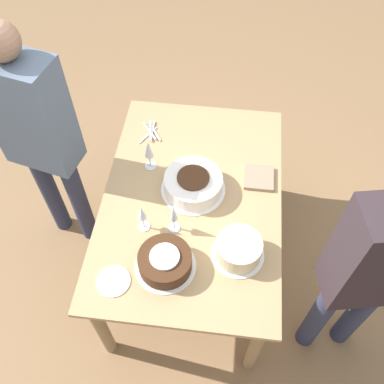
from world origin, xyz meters
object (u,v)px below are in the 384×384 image
(cake_center_white, at_px, (193,184))
(wine_glass_near, at_px, (142,214))
(wine_glass_far, at_px, (173,214))
(cake_front_chocolate, at_px, (165,262))
(cake_back_decorated, at_px, (238,249))
(person_cutting, at_px, (38,132))
(wine_glass_extra, at_px, (149,150))
(person_watching, at_px, (374,269))

(cake_center_white, distance_m, wine_glass_near, 0.37)
(wine_glass_near, bearing_deg, wine_glass_far, 94.20)
(cake_front_chocolate, xyz_separation_m, wine_glass_near, (-0.21, -0.15, 0.07))
(cake_center_white, height_order, cake_back_decorated, cake_back_decorated)
(person_cutting, bearing_deg, cake_back_decorated, -9.51)
(cake_back_decorated, xyz_separation_m, wine_glass_extra, (-0.52, -0.54, 0.08))
(wine_glass_extra, bearing_deg, person_cutting, -85.48)
(wine_glass_extra, bearing_deg, wine_glass_near, 5.40)
(wine_glass_extra, distance_m, person_cutting, 0.61)
(cake_center_white, relative_size, cake_back_decorated, 1.34)
(cake_center_white, bearing_deg, person_watching, 60.57)
(wine_glass_far, distance_m, wine_glass_extra, 0.45)
(person_cutting, bearing_deg, person_watching, -5.35)
(cake_center_white, height_order, person_cutting, person_cutting)
(wine_glass_near, bearing_deg, wine_glass_extra, -174.60)
(wine_glass_near, relative_size, wine_glass_extra, 0.87)
(wine_glass_far, xyz_separation_m, person_watching, (0.23, 0.94, 0.07))
(cake_front_chocolate, distance_m, cake_back_decorated, 0.37)
(person_cutting, relative_size, person_watching, 1.05)
(cake_back_decorated, distance_m, person_watching, 0.63)
(wine_glass_near, relative_size, person_cutting, 0.11)
(cake_back_decorated, distance_m, wine_glass_extra, 0.76)
(wine_glass_far, xyz_separation_m, person_cutting, (-0.36, -0.79, 0.12))
(cake_center_white, distance_m, cake_front_chocolate, 0.50)
(cake_front_chocolate, relative_size, person_watching, 0.19)
(wine_glass_near, height_order, wine_glass_far, wine_glass_far)
(cake_front_chocolate, bearing_deg, wine_glass_far, 177.14)
(cake_back_decorated, height_order, wine_glass_far, wine_glass_far)
(cake_front_chocolate, height_order, wine_glass_far, wine_glass_far)
(wine_glass_far, height_order, person_cutting, person_cutting)
(wine_glass_near, xyz_separation_m, person_cutting, (-0.37, -0.63, 0.14))
(cake_front_chocolate, distance_m, person_watching, 0.96)
(person_cutting, bearing_deg, wine_glass_far, -10.95)
(cake_center_white, relative_size, wine_glass_extra, 1.72)
(cake_back_decorated, height_order, wine_glass_near, wine_glass_near)
(person_cutting, xyz_separation_m, person_watching, (0.58, 1.73, -0.05))
(cake_back_decorated, xyz_separation_m, wine_glass_far, (-0.12, -0.34, 0.08))
(wine_glass_far, bearing_deg, wine_glass_extra, -153.69)
(cake_center_white, xyz_separation_m, cake_back_decorated, (0.39, 0.28, 0.01))
(cake_front_chocolate, bearing_deg, wine_glass_near, -145.23)
(wine_glass_near, relative_size, person_watching, 0.12)
(cake_back_decorated, relative_size, wine_glass_far, 1.31)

